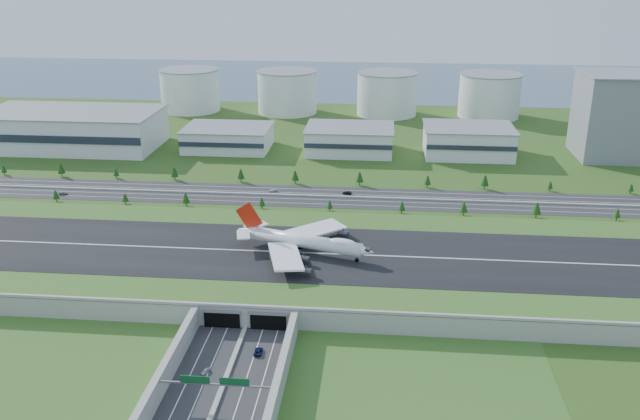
# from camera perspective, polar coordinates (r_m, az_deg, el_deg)

# --- Properties ---
(ground) EXTENTS (1200.00, 1200.00, 0.00)m
(ground) POSITION_cam_1_polar(r_m,az_deg,el_deg) (294.52, -4.38, -4.95)
(ground) COLOR #284916
(ground) RESTS_ON ground
(airfield_deck) EXTENTS (520.00, 100.00, 9.20)m
(airfield_deck) POSITION_cam_1_polar(r_m,az_deg,el_deg) (292.69, -4.40, -4.23)
(airfield_deck) COLOR gray
(airfield_deck) RESTS_ON ground
(underpass_road) EXTENTS (38.80, 120.40, 8.00)m
(underpass_road) POSITION_cam_1_polar(r_m,az_deg,el_deg) (209.18, -9.08, -15.84)
(underpass_road) COLOR #28282B
(underpass_road) RESTS_ON ground
(sign_gantry_near) EXTENTS (38.70, 0.70, 9.80)m
(sign_gantry_near) POSITION_cam_1_polar(r_m,az_deg,el_deg) (210.57, -8.84, -14.37)
(sign_gantry_near) COLOR gray
(sign_gantry_near) RESTS_ON ground
(north_expressway) EXTENTS (560.00, 36.00, 0.12)m
(north_expressway) POSITION_cam_1_polar(r_m,az_deg,el_deg) (381.37, -2.02, 1.20)
(north_expressway) COLOR #28282B
(north_expressway) RESTS_ON ground
(tree_row) EXTENTS (504.97, 48.71, 8.42)m
(tree_row) POSITION_cam_1_polar(r_m,az_deg,el_deg) (381.22, -1.98, 1.93)
(tree_row) COLOR #3D2819
(tree_row) RESTS_ON ground
(hangar_west) EXTENTS (120.00, 60.00, 25.00)m
(hangar_west) POSITION_cam_1_polar(r_m,az_deg,el_deg) (509.59, -20.12, 6.40)
(hangar_west) COLOR silver
(hangar_west) RESTS_ON ground
(hangar_mid_a) EXTENTS (58.00, 42.00, 15.00)m
(hangar_mid_a) POSITION_cam_1_polar(r_m,az_deg,el_deg) (479.22, -7.75, 6.02)
(hangar_mid_a) COLOR silver
(hangar_mid_a) RESTS_ON ground
(hangar_mid_b) EXTENTS (58.00, 42.00, 17.00)m
(hangar_mid_b) POSITION_cam_1_polar(r_m,az_deg,el_deg) (467.34, 2.51, 5.94)
(hangar_mid_b) COLOR silver
(hangar_mid_b) RESTS_ON ground
(hangar_mid_c) EXTENTS (58.00, 42.00, 19.00)m
(hangar_mid_c) POSITION_cam_1_polar(r_m,az_deg,el_deg) (470.12, 12.35, 5.69)
(hangar_mid_c) COLOR silver
(hangar_mid_c) RESTS_ON ground
(office_tower) EXTENTS (46.00, 46.00, 55.00)m
(office_tower) POSITION_cam_1_polar(r_m,az_deg,el_deg) (491.58, 23.58, 7.26)
(office_tower) COLOR gray
(office_tower) RESTS_ON ground
(fuel_tank_a) EXTENTS (50.00, 50.00, 35.00)m
(fuel_tank_a) POSITION_cam_1_polar(r_m,az_deg,el_deg) (605.48, -10.89, 9.86)
(fuel_tank_a) COLOR silver
(fuel_tank_a) RESTS_ON ground
(fuel_tank_b) EXTENTS (50.00, 50.00, 35.00)m
(fuel_tank_b) POSITION_cam_1_polar(r_m,az_deg,el_deg) (587.71, -2.78, 9.88)
(fuel_tank_b) COLOR silver
(fuel_tank_b) RESTS_ON ground
(fuel_tank_c) EXTENTS (50.00, 50.00, 35.00)m
(fuel_tank_c) POSITION_cam_1_polar(r_m,az_deg,el_deg) (581.93, 5.66, 9.70)
(fuel_tank_c) COLOR silver
(fuel_tank_c) RESTS_ON ground
(fuel_tank_d) EXTENTS (50.00, 50.00, 35.00)m
(fuel_tank_d) POSITION_cam_1_polar(r_m,az_deg,el_deg) (588.50, 14.07, 9.31)
(fuel_tank_d) COLOR silver
(fuel_tank_d) RESTS_ON ground
(bay_water) EXTENTS (1200.00, 260.00, 0.06)m
(bay_water) POSITION_cam_1_polar(r_m,az_deg,el_deg) (753.81, 1.77, 10.94)
(bay_water) COLOR #38546B
(bay_water) RESTS_ON ground
(boeing_747) EXTENTS (61.79, 57.54, 19.68)m
(boeing_747) POSITION_cam_1_polar(r_m,az_deg,el_deg) (286.99, -1.37, -2.62)
(boeing_747) COLOR white
(boeing_747) RESTS_ON airfield_deck
(car_0) EXTENTS (2.99, 4.34, 1.37)m
(car_0) POSITION_cam_1_polar(r_m,az_deg,el_deg) (228.15, -9.64, -13.24)
(car_0) COLOR #ABABB0
(car_0) RESTS_ON ground
(car_2) EXTENTS (2.60, 5.55, 1.54)m
(car_2) POSITION_cam_1_polar(r_m,az_deg,el_deg) (235.75, -5.22, -11.77)
(car_2) COLOR #0C1740
(car_2) RESTS_ON ground
(car_4) EXTENTS (5.04, 3.33, 1.60)m
(car_4) POSITION_cam_1_polar(r_m,az_deg,el_deg) (409.15, -20.81, 1.31)
(car_4) COLOR slate
(car_4) RESTS_ON ground
(car_5) EXTENTS (5.49, 2.97, 1.72)m
(car_5) POSITION_cam_1_polar(r_m,az_deg,el_deg) (383.65, 2.30, 1.46)
(car_5) COLOR black
(car_5) RESTS_ON ground
(car_7) EXTENTS (4.96, 2.96, 1.35)m
(car_7) POSITION_cam_1_polar(r_m,az_deg,el_deg) (388.73, -4.00, 1.66)
(car_7) COLOR silver
(car_7) RESTS_ON ground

